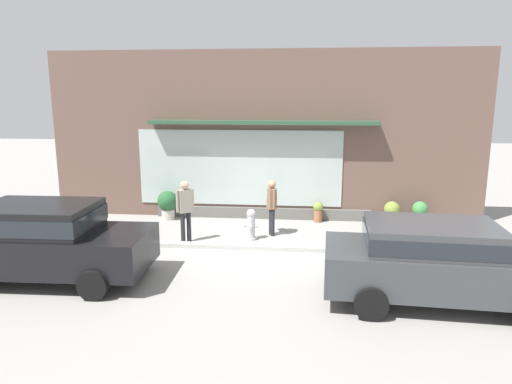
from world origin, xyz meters
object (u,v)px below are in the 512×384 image
Objects in this scene: parked_car_dark_gray at (438,259)px; potted_plant_near_hydrant at (318,211)px; potted_plant_window_center at (168,203)px; potted_plant_window_left at (420,213)px; parked_car_black at (45,238)px; potted_plant_by_entrance at (392,211)px; fire_hydrant at (251,224)px; pedestrian_with_handbag at (272,204)px; pedestrian_passerby at (185,206)px.

parked_car_dark_gray is 6.13m from potted_plant_near_hydrant.
potted_plant_window_center is 8.00m from potted_plant_window_left.
potted_plant_by_entrance is at bearing 31.51° from parked_car_black.
fire_hydrant is 3.51m from potted_plant_window_center.
parked_car_dark_gray is at bearing -38.80° from potted_plant_window_center.
pedestrian_with_handbag reaches higher than potted_plant_window_center.
parked_car_dark_gray is 8.93m from potted_plant_window_center.
parked_car_dark_gray reaches higher than potted_plant_near_hydrant.
pedestrian_passerby is 6.63m from parked_car_dark_gray.
potted_plant_near_hydrant is at bearing 1.80° from potted_plant_window_center.
potted_plant_by_entrance is 7.18m from potted_plant_window_center.
fire_hydrant is 1.89m from pedestrian_passerby.
potted_plant_window_center reaches higher than fire_hydrant.
parked_car_dark_gray reaches higher than potted_plant_window_left.
potted_plant_window_center is (-1.19, 2.32, -0.48)m from pedestrian_passerby.
potted_plant_window_center is at bearing 81.90° from pedestrian_passerby.
fire_hydrant is 0.19× the size of parked_car_dark_gray.
parked_car_black is (-2.35, -2.91, -0.07)m from pedestrian_passerby.
potted_plant_window_left is at bearing 82.80° from parked_car_dark_gray.
pedestrian_passerby is (-1.75, -0.42, 0.57)m from fire_hydrant.
potted_plant_window_left is at bearing 28.41° from parked_car_black.
potted_plant_by_entrance is 0.76× the size of potted_plant_window_center.
parked_car_black is (-4.10, -3.33, 0.50)m from fire_hydrant.
pedestrian_with_handbag reaches higher than potted_plant_near_hydrant.
pedestrian_passerby is at bearing -166.65° from fire_hydrant.
fire_hydrant is 5.46m from parked_car_dark_gray.
potted_plant_near_hydrant is at bearing -1.35° from pedestrian_passerby.
potted_plant_by_entrance is at bearing 26.41° from fire_hydrant.
parked_car_dark_gray is at bearing -64.83° from pedestrian_passerby.
potted_plant_window_center is 1.23× the size of potted_plant_window_left.
potted_plant_by_entrance is (8.34, 5.43, -0.56)m from parked_car_black.
fire_hydrant is 0.93× the size of potted_plant_window_center.
pedestrian_passerby is 4.48m from potted_plant_near_hydrant.
parked_car_black is 0.97× the size of parked_car_dark_gray.
potted_plant_window_center is (-3.49, 1.41, -0.39)m from pedestrian_with_handbag.
parked_car_black is 8.12m from parked_car_dark_gray.
pedestrian_passerby reaches higher than potted_plant_near_hydrant.
parked_car_dark_gray is at bearing -70.07° from potted_plant_near_hydrant.
potted_plant_near_hydrant is at bearing 178.07° from potted_plant_window_left.
parked_car_black is 10.58m from potted_plant_window_left.
pedestrian_with_handbag is at bearing 37.85° from parked_car_black.
pedestrian_with_handbag is 0.93× the size of pedestrian_passerby.
potted_plant_by_entrance is at bearing 169.64° from potted_plant_window_left.
pedestrian_passerby is 0.39× the size of parked_car_black.
parked_car_black is 8.10m from potted_plant_near_hydrant.
fire_hydrant is 0.20× the size of parked_car_black.
fire_hydrant is 5.31m from parked_car_black.
pedestrian_with_handbag is at bearing 42.25° from fire_hydrant.
potted_plant_near_hydrant is (3.68, 2.47, -0.66)m from pedestrian_passerby.
potted_plant_by_entrance is (3.69, 1.61, -0.53)m from pedestrian_with_handbag.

